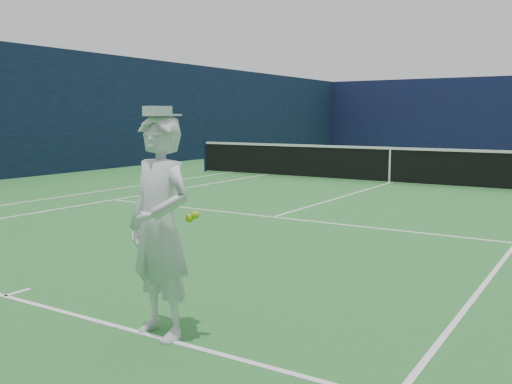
% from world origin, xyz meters
% --- Properties ---
extents(ground, '(80.00, 80.00, 0.00)m').
position_xyz_m(ground, '(0.00, 0.00, 0.00)').
color(ground, '#2C7330').
rests_on(ground, ground).
extents(court_markings, '(11.03, 23.83, 0.01)m').
position_xyz_m(court_markings, '(0.00, 0.00, 0.00)').
color(court_markings, white).
rests_on(court_markings, ground).
extents(windscreen_fence, '(20.12, 36.12, 4.00)m').
position_xyz_m(windscreen_fence, '(0.00, 0.00, 2.00)').
color(windscreen_fence, '#0E1234').
rests_on(windscreen_fence, ground).
extents(tennis_net, '(12.88, 0.09, 1.07)m').
position_xyz_m(tennis_net, '(0.00, 0.00, 0.55)').
color(tennis_net, '#141E4C').
rests_on(tennis_net, ground).
extents(tennis_player, '(0.77, 0.60, 1.93)m').
position_xyz_m(tennis_player, '(2.08, -11.82, 0.94)').
color(tennis_player, white).
rests_on(tennis_player, ground).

